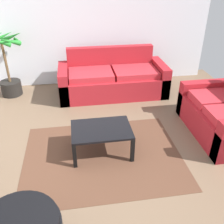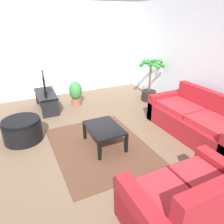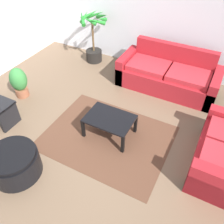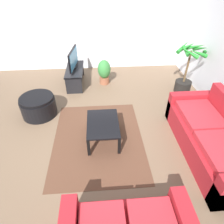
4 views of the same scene
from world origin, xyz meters
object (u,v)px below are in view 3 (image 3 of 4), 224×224
object	(u,v)px
potted_palm	(94,41)
potted_plant_small	(19,82)
ottoman	(15,163)
coffee_table	(110,120)
couch_main	(168,76)

from	to	relation	value
potted_palm	potted_plant_small	xyz separation A→B (m)	(-0.61, -2.05, -0.20)
potted_plant_small	ottoman	distance (m)	2.02
coffee_table	couch_main	bearing A→B (deg)	76.41
couch_main	ottoman	size ratio (longest dim) A/B	2.85
potted_palm	potted_plant_small	bearing A→B (deg)	-106.61
couch_main	coffee_table	distance (m)	1.95
couch_main	coffee_table	xyz separation A→B (m)	(-0.46, -1.89, 0.04)
couch_main	potted_plant_small	distance (m)	3.21
couch_main	potted_palm	distance (m)	2.11
coffee_table	potted_palm	xyz separation A→B (m)	(-1.62, 2.17, 0.22)
ottoman	coffee_table	bearing A→B (deg)	57.28
ottoman	potted_palm	bearing A→B (deg)	101.45
potted_palm	potted_plant_small	size ratio (longest dim) A/B	1.88
potted_plant_small	couch_main	bearing A→B (deg)	33.39
couch_main	potted_palm	bearing A→B (deg)	172.34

